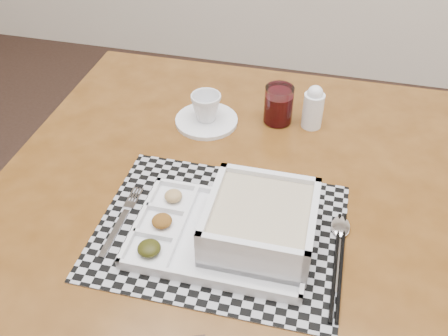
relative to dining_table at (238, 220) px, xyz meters
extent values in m
cube|color=#4E2B0E|center=(0.00, 0.00, 0.06)|extent=(1.03, 1.03, 0.04)
cylinder|color=#4E2B0E|center=(-0.46, 0.45, -0.32)|extent=(0.05, 0.05, 0.72)
cylinder|color=#4E2B0E|center=(0.45, 0.46, -0.32)|extent=(0.05, 0.05, 0.72)
cube|color=#4E2B0E|center=(0.00, 0.44, 0.00)|extent=(0.87, 0.04, 0.08)
cube|color=#4E2B0E|center=(-0.44, 0.00, 0.00)|extent=(0.04, 0.87, 0.08)
cube|color=#9D9DA4|center=(-0.01, -0.11, 0.08)|extent=(0.46, 0.36, 0.00)
cube|color=white|center=(0.00, -0.13, 0.09)|extent=(0.32, 0.22, 0.01)
cube|color=white|center=(0.00, -0.02, 0.10)|extent=(0.32, 0.01, 0.01)
cube|color=white|center=(0.00, -0.24, 0.10)|extent=(0.32, 0.01, 0.01)
cube|color=white|center=(-0.16, -0.13, 0.10)|extent=(0.01, 0.22, 0.01)
cube|color=white|center=(0.15, -0.13, 0.10)|extent=(0.01, 0.22, 0.01)
cube|color=white|center=(-0.08, -0.13, 0.10)|extent=(0.01, 0.20, 0.01)
cube|color=white|center=(-0.12, -0.17, 0.10)|extent=(0.08, 0.01, 0.01)
cube|color=white|center=(-0.12, -0.10, 0.10)|extent=(0.08, 0.01, 0.01)
ellipsoid|color=black|center=(-0.12, -0.20, 0.10)|extent=(0.04, 0.04, 0.02)
ellipsoid|color=#4B270C|center=(-0.12, -0.13, 0.10)|extent=(0.04, 0.04, 0.02)
ellipsoid|color=olive|center=(-0.12, -0.06, 0.10)|extent=(0.03, 0.03, 0.02)
cube|color=white|center=(0.07, -0.12, 0.10)|extent=(0.19, 0.19, 0.01)
cube|color=white|center=(0.06, -0.03, 0.13)|extent=(0.19, 0.01, 0.08)
cube|color=white|center=(0.07, -0.20, 0.13)|extent=(0.19, 0.01, 0.08)
cube|color=white|center=(-0.02, -0.12, 0.13)|extent=(0.01, 0.19, 0.08)
cube|color=white|center=(0.15, -0.12, 0.13)|extent=(0.01, 0.19, 0.08)
cube|color=#BAAA8A|center=(0.07, -0.12, 0.13)|extent=(0.17, 0.17, 0.07)
cube|color=silver|center=(-0.20, -0.16, 0.08)|extent=(0.01, 0.12, 0.00)
cube|color=silver|center=(-0.20, -0.09, 0.08)|extent=(0.02, 0.02, 0.00)
cube|color=silver|center=(-0.21, -0.06, 0.08)|extent=(0.00, 0.04, 0.00)
cube|color=silver|center=(-0.20, -0.06, 0.08)|extent=(0.00, 0.04, 0.00)
cube|color=silver|center=(-0.20, -0.06, 0.08)|extent=(0.00, 0.04, 0.00)
cube|color=silver|center=(-0.19, -0.06, 0.08)|extent=(0.00, 0.04, 0.00)
cube|color=silver|center=(0.21, -0.14, 0.08)|extent=(0.01, 0.12, 0.00)
ellipsoid|color=silver|center=(0.21, -0.05, 0.08)|extent=(0.04, 0.06, 0.01)
cylinder|color=black|center=(0.20, -0.14, 0.08)|extent=(0.01, 0.24, 0.01)
cylinder|color=black|center=(0.21, -0.14, 0.08)|extent=(0.01, 0.24, 0.01)
cylinder|color=white|center=(-0.13, 0.22, 0.08)|extent=(0.15, 0.15, 0.01)
imported|color=white|center=(-0.13, 0.22, 0.12)|extent=(0.09, 0.09, 0.07)
cylinder|color=white|center=(0.03, 0.27, 0.12)|extent=(0.07, 0.07, 0.09)
cylinder|color=#40050B|center=(0.03, 0.27, 0.11)|extent=(0.06, 0.06, 0.07)
cylinder|color=white|center=(0.11, 0.27, 0.12)|extent=(0.05, 0.05, 0.09)
sphere|color=white|center=(0.11, 0.27, 0.17)|extent=(0.04, 0.04, 0.04)
camera|label=1|loc=(0.15, -0.72, 0.77)|focal=40.00mm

